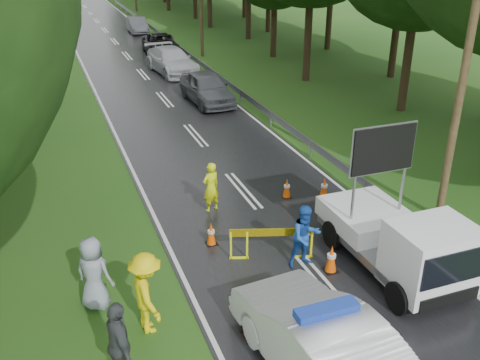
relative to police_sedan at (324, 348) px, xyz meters
name	(u,v)px	position (x,y,z in m)	size (l,w,h in m)	color
ground	(325,286)	(1.63, 2.78, -0.86)	(160.00, 160.00, 0.00)	#1C4B15
road	(127,56)	(1.63, 32.78, -0.85)	(7.00, 140.00, 0.02)	black
guardrail	(177,46)	(5.33, 32.45, -0.31)	(0.12, 60.06, 0.70)	gray
utility_pole_near	(466,59)	(6.83, 4.78, 4.21)	(1.40, 0.24, 10.00)	#40301D
police_sedan	(324,348)	(0.00, 0.00, 0.00)	(2.27, 5.31, 1.87)	silver
work_truck	(401,241)	(3.70, 2.62, 0.17)	(2.15, 4.75, 3.77)	gray
barrier	(272,236)	(0.83, 4.47, -0.13)	(2.23, 0.78, 0.96)	#F3FF0D
officer	(211,187)	(0.15, 7.78, -0.01)	(0.62, 0.40, 1.69)	#E8FB0D
civilian	(306,236)	(1.56, 3.87, 0.05)	(0.88, 0.69, 1.81)	#1B50B4
bystander_left	(147,293)	(-2.95, 2.78, 0.15)	(1.29, 0.74, 2.00)	yellow
bystander_mid	(120,346)	(-3.78, 1.32, 0.14)	(1.16, 0.48, 1.98)	#3D4145
bystander_right	(94,274)	(-3.97, 4.04, 0.10)	(0.93, 0.61, 1.90)	#868FA1
queue_car_first	(207,88)	(3.65, 19.44, -0.04)	(1.92, 4.76, 1.62)	#3F4247
queue_car_second	(172,61)	(3.51, 26.58, -0.07)	(2.20, 5.41, 1.57)	#ABAEB4
queue_car_third	(160,44)	(4.15, 32.58, -0.14)	(2.38, 5.17, 1.44)	black
queue_car_fourth	(137,25)	(4.23, 42.28, -0.17)	(1.45, 4.16, 1.37)	#3B3D43
cone_near_left	(250,322)	(-0.87, 1.77, -0.49)	(0.35, 0.35, 0.75)	black
cone_center	(331,259)	(2.10, 3.34, -0.46)	(0.38, 0.38, 0.81)	black
cone_far	(287,188)	(2.86, 7.78, -0.51)	(0.33, 0.33, 0.70)	black
cone_left_mid	(211,234)	(-0.50, 5.78, -0.51)	(0.34, 0.34, 0.71)	black
cone_right	(324,188)	(4.03, 7.28, -0.48)	(0.36, 0.36, 0.77)	black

